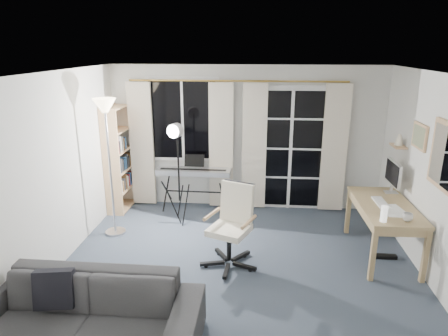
{
  "coord_description": "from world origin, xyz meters",
  "views": [
    {
      "loc": [
        0.23,
        -4.53,
        2.68
      ],
      "look_at": [
        -0.21,
        0.35,
        1.18
      ],
      "focal_mm": 32.0,
      "sensor_mm": 36.0,
      "label": 1
    }
  ],
  "objects_px": {
    "bookshelf": "(119,160)",
    "desk": "(385,211)",
    "office_chair": "(234,217)",
    "sofa": "(82,304)",
    "keyboard_piano": "(194,172)",
    "mug": "(408,216)",
    "studio_light": "(176,143)",
    "torchiere_lamp": "(106,127)",
    "monitor": "(393,174)"
  },
  "relations": [
    {
      "from": "mug",
      "to": "torchiere_lamp",
      "type": "bearing_deg",
      "value": 168.24
    },
    {
      "from": "studio_light",
      "to": "mug",
      "type": "xyz_separation_m",
      "value": [
        2.98,
        -1.23,
        -0.53
      ]
    },
    {
      "from": "bookshelf",
      "to": "desk",
      "type": "xyz_separation_m",
      "value": [
        4.0,
        -1.31,
        -0.21
      ]
    },
    {
      "from": "bookshelf",
      "to": "office_chair",
      "type": "height_order",
      "value": "bookshelf"
    },
    {
      "from": "desk",
      "to": "sofa",
      "type": "bearing_deg",
      "value": -149.83
    },
    {
      "from": "bookshelf",
      "to": "desk",
      "type": "height_order",
      "value": "bookshelf"
    },
    {
      "from": "keyboard_piano",
      "to": "monitor",
      "type": "relative_size",
      "value": 2.37
    },
    {
      "from": "bookshelf",
      "to": "desk",
      "type": "bearing_deg",
      "value": -16.45
    },
    {
      "from": "keyboard_piano",
      "to": "desk",
      "type": "bearing_deg",
      "value": -24.24
    },
    {
      "from": "keyboard_piano",
      "to": "studio_light",
      "type": "height_order",
      "value": "studio_light"
    },
    {
      "from": "desk",
      "to": "sofa",
      "type": "height_order",
      "value": "sofa"
    },
    {
      "from": "torchiere_lamp",
      "to": "keyboard_piano",
      "type": "distance_m",
      "value": 1.7
    },
    {
      "from": "desk",
      "to": "keyboard_piano",
      "type": "bearing_deg",
      "value": 153.63
    },
    {
      "from": "studio_light",
      "to": "office_chair",
      "type": "height_order",
      "value": "studio_light"
    },
    {
      "from": "torchiere_lamp",
      "to": "keyboard_piano",
      "type": "xyz_separation_m",
      "value": [
        1.04,
        0.97,
        -0.94
      ]
    },
    {
      "from": "keyboard_piano",
      "to": "sofa",
      "type": "xyz_separation_m",
      "value": [
        -0.5,
        -3.25,
        -0.25
      ]
    },
    {
      "from": "sofa",
      "to": "desk",
      "type": "bearing_deg",
      "value": 31.56
    },
    {
      "from": "studio_light",
      "to": "office_chair",
      "type": "bearing_deg",
      "value": -27.19
    },
    {
      "from": "bookshelf",
      "to": "mug",
      "type": "relative_size",
      "value": 14.93
    },
    {
      "from": "keyboard_piano",
      "to": "desk",
      "type": "height_order",
      "value": "keyboard_piano"
    },
    {
      "from": "sofa",
      "to": "office_chair",
      "type": "bearing_deg",
      "value": 51.92
    },
    {
      "from": "torchiere_lamp",
      "to": "bookshelf",
      "type": "bearing_deg",
      "value": 103.65
    },
    {
      "from": "torchiere_lamp",
      "to": "desk",
      "type": "distance_m",
      "value": 3.9
    },
    {
      "from": "office_chair",
      "to": "sofa",
      "type": "distance_m",
      "value": 2.07
    },
    {
      "from": "mug",
      "to": "sofa",
      "type": "xyz_separation_m",
      "value": [
        -3.32,
        -1.47,
        -0.36
      ]
    },
    {
      "from": "keyboard_piano",
      "to": "sofa",
      "type": "height_order",
      "value": "keyboard_piano"
    },
    {
      "from": "bookshelf",
      "to": "mug",
      "type": "height_order",
      "value": "bookshelf"
    },
    {
      "from": "sofa",
      "to": "keyboard_piano",
      "type": "bearing_deg",
      "value": 81.34
    },
    {
      "from": "office_chair",
      "to": "studio_light",
      "type": "bearing_deg",
      "value": 153.33
    },
    {
      "from": "torchiere_lamp",
      "to": "desk",
      "type": "bearing_deg",
      "value": -4.61
    },
    {
      "from": "mug",
      "to": "bookshelf",
      "type": "bearing_deg",
      "value": 156.24
    },
    {
      "from": "bookshelf",
      "to": "mug",
      "type": "distance_m",
      "value": 4.48
    },
    {
      "from": "torchiere_lamp",
      "to": "office_chair",
      "type": "height_order",
      "value": "torchiere_lamp"
    },
    {
      "from": "office_chair",
      "to": "desk",
      "type": "distance_m",
      "value": 1.98
    },
    {
      "from": "office_chair",
      "to": "bookshelf",
      "type": "bearing_deg",
      "value": 163.43
    },
    {
      "from": "keyboard_piano",
      "to": "office_chair",
      "type": "distance_m",
      "value": 1.8
    },
    {
      "from": "desk",
      "to": "mug",
      "type": "distance_m",
      "value": 0.53
    },
    {
      "from": "office_chair",
      "to": "desk",
      "type": "bearing_deg",
      "value": 32.41
    },
    {
      "from": "bookshelf",
      "to": "studio_light",
      "type": "distance_m",
      "value": 1.34
    },
    {
      "from": "desk",
      "to": "monitor",
      "type": "height_order",
      "value": "monitor"
    },
    {
      "from": "bookshelf",
      "to": "studio_light",
      "type": "bearing_deg",
      "value": -25.76
    },
    {
      "from": "torchiere_lamp",
      "to": "sofa",
      "type": "relative_size",
      "value": 0.93
    },
    {
      "from": "bookshelf",
      "to": "mug",
      "type": "xyz_separation_m",
      "value": [
        4.1,
        -1.81,
        -0.06
      ]
    },
    {
      "from": "bookshelf",
      "to": "desk",
      "type": "relative_size",
      "value": 1.3
    },
    {
      "from": "office_chair",
      "to": "desk",
      "type": "xyz_separation_m",
      "value": [
        1.95,
        0.35,
        0.02
      ]
    },
    {
      "from": "desk",
      "to": "mug",
      "type": "height_order",
      "value": "mug"
    },
    {
      "from": "studio_light",
      "to": "mug",
      "type": "distance_m",
      "value": 3.27
    },
    {
      "from": "keyboard_piano",
      "to": "monitor",
      "type": "distance_m",
      "value": 3.05
    },
    {
      "from": "keyboard_piano",
      "to": "desk",
      "type": "relative_size",
      "value": 0.9
    },
    {
      "from": "keyboard_piano",
      "to": "studio_light",
      "type": "relative_size",
      "value": 0.76
    }
  ]
}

